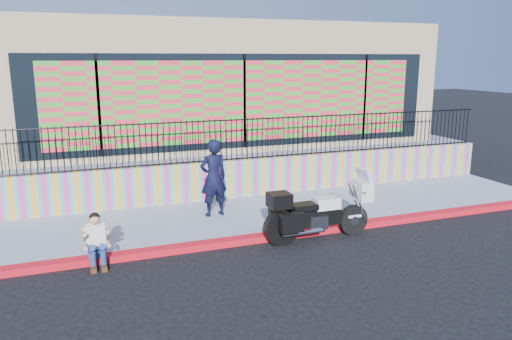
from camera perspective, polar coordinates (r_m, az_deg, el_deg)
name	(u,v)px	position (r m, az deg, el deg)	size (l,w,h in m)	color
ground	(302,235)	(12.01, 5.28, -7.45)	(90.00, 90.00, 0.00)	black
red_curb	(302,232)	(11.98, 5.28, -7.11)	(16.00, 0.30, 0.15)	red
sidewalk	(275,213)	(13.41, 2.22, -4.89)	(16.00, 3.00, 0.15)	gray
mural_wall	(254,177)	(14.67, -0.17, -0.80)	(16.00, 0.20, 1.10)	#DF3A90
metal_fence	(254,138)	(14.45, -0.18, 3.64)	(15.80, 0.04, 1.20)	black
elevated_platform	(209,150)	(19.45, -5.41, 2.27)	(16.00, 10.00, 1.25)	gray
storefront_building	(209,82)	(18.94, -5.40, 9.99)	(14.00, 8.06, 4.00)	tan
police_motorcycle	(317,212)	(11.58, 6.93, -4.74)	(2.58, 0.85, 1.61)	black
police_officer	(213,178)	(12.73, -4.89, -0.89)	(0.72, 0.48, 1.99)	black
seated_man	(97,245)	(10.63, -17.74, -8.16)	(0.54, 0.71, 1.06)	navy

